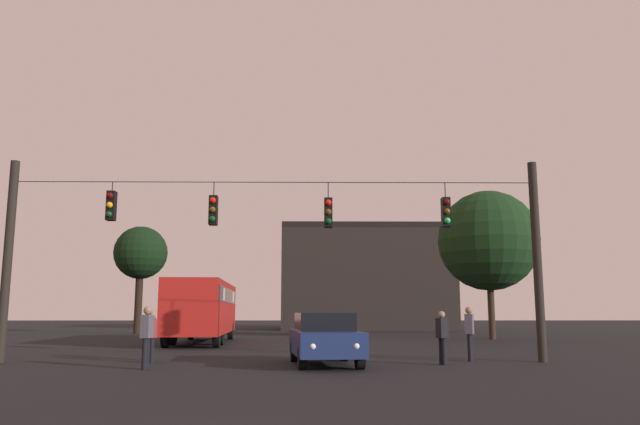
{
  "coord_description": "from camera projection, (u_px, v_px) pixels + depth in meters",
  "views": [
    {
      "loc": [
        1.22,
        -6.14,
        1.55
      ],
      "look_at": [
        1.49,
        15.28,
        5.01
      ],
      "focal_mm": 34.54,
      "sensor_mm": 36.0,
      "label": 1
    }
  ],
  "objects": [
    {
      "name": "ground_plane",
      "position": [
        287.0,
        344.0,
        29.98
      ],
      "size": [
        168.0,
        168.0,
        0.0
      ],
      "primitive_type": "plane",
      "color": "black",
      "rests_on": "ground"
    },
    {
      "name": "overhead_signal_span",
      "position": [
        274.0,
        245.0,
        19.57
      ],
      "size": [
        17.09,
        0.44,
        6.37
      ],
      "color": "black",
      "rests_on": "ground"
    },
    {
      "name": "city_bus",
      "position": [
        203.0,
        306.0,
        31.23
      ],
      "size": [
        3.12,
        11.12,
        3.0
      ],
      "color": "#B21E19",
      "rests_on": "ground"
    },
    {
      "name": "car_near_right",
      "position": [
        325.0,
        338.0,
        18.15
      ],
      "size": [
        2.24,
        4.47,
        1.52
      ],
      "color": "navy",
      "rests_on": "ground"
    },
    {
      "name": "pedestrian_crossing_left",
      "position": [
        152.0,
        334.0,
        19.01
      ],
      "size": [
        0.36,
        0.42,
        1.54
      ],
      "color": "black",
      "rests_on": "ground"
    },
    {
      "name": "pedestrian_crossing_center",
      "position": [
        442.0,
        335.0,
        18.29
      ],
      "size": [
        0.33,
        0.41,
        1.57
      ],
      "color": "black",
      "rests_on": "ground"
    },
    {
      "name": "pedestrian_crossing_right",
      "position": [
        151.0,
        332.0,
        19.93
      ],
      "size": [
        0.3,
        0.4,
        1.6
      ],
      "color": "black",
      "rests_on": "ground"
    },
    {
      "name": "pedestrian_near_bus",
      "position": [
        147.0,
        334.0,
        16.83
      ],
      "size": [
        0.29,
        0.39,
        1.7
      ],
      "color": "black",
      "rests_on": "ground"
    },
    {
      "name": "pedestrian_trailing",
      "position": [
        470.0,
        330.0,
        19.63
      ],
      "size": [
        0.36,
        0.42,
        1.71
      ],
      "color": "black",
      "rests_on": "ground"
    },
    {
      "name": "corner_building",
      "position": [
        364.0,
        279.0,
        56.52
      ],
      "size": [
        14.69,
        11.97,
        9.01
      ],
      "color": "black",
      "rests_on": "ground"
    },
    {
      "name": "tree_left_silhouette",
      "position": [
        488.0,
        241.0,
        35.91
      ],
      "size": [
        5.84,
        5.84,
        8.59
      ],
      "color": "#2D2116",
      "rests_on": "ground"
    },
    {
      "name": "tree_behind_building",
      "position": [
        141.0,
        254.0,
        45.17
      ],
      "size": [
        3.87,
        3.87,
        7.78
      ],
      "color": "black",
      "rests_on": "ground"
    }
  ]
}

